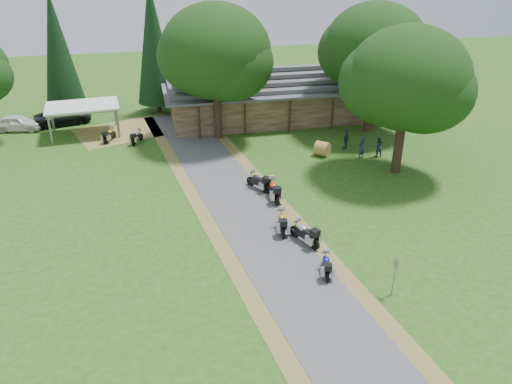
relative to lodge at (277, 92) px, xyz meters
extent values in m
plane|color=#294E16|center=(-6.00, -24.00, -2.45)|extent=(120.00, 120.00, 0.00)
plane|color=#4B4C4E|center=(-6.50, -20.00, -2.45)|extent=(51.95, 51.95, 0.00)
imported|color=white|center=(-23.69, 1.13, -1.55)|extent=(3.12, 5.68, 1.79)
imported|color=black|center=(-19.93, 2.16, -1.40)|extent=(3.76, 5.91, 2.10)
imported|color=#2B3554|center=(3.84, -11.51, -1.43)|extent=(0.70, 0.62, 2.03)
imported|color=#2B3554|center=(5.25, -11.45, -1.49)|extent=(0.55, 0.40, 1.93)
imported|color=#2B3554|center=(3.39, -9.41, -1.46)|extent=(0.65, 0.69, 1.97)
cylinder|color=olive|center=(1.05, -10.37, -1.88)|extent=(1.55, 1.56, 1.15)
cone|color=black|center=(-11.04, 4.11, 3.76)|extent=(3.93, 3.93, 12.41)
cone|color=black|center=(-19.81, 4.98, 3.36)|extent=(3.75, 3.75, 11.61)
camera|label=1|loc=(-12.02, -45.18, 12.75)|focal=35.00mm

